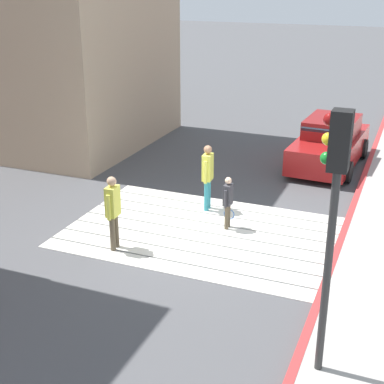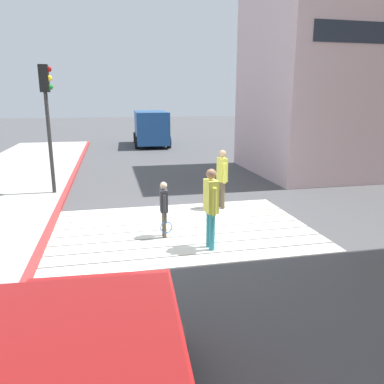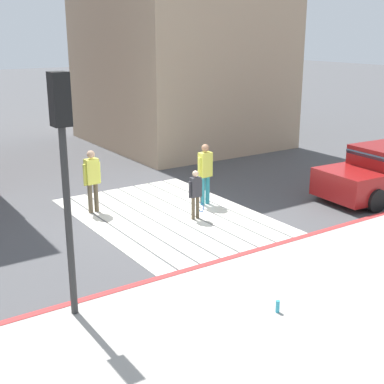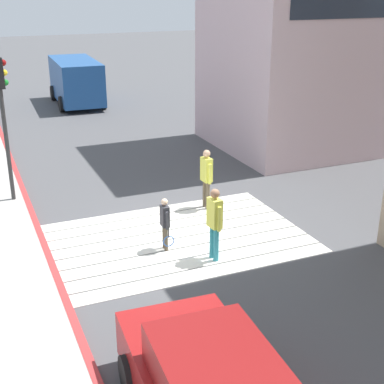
{
  "view_description": "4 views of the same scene",
  "coord_description": "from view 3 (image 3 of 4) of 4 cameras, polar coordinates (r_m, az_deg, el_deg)",
  "views": [
    {
      "loc": [
        -4.5,
        11.68,
        5.92
      ],
      "look_at": [
        -0.02,
        0.65,
        1.29
      ],
      "focal_mm": 52.9,
      "sensor_mm": 36.0,
      "label": 1
    },
    {
      "loc": [
        -1.66,
        -8.77,
        3.2
      ],
      "look_at": [
        0.33,
        0.35,
        0.86
      ],
      "focal_mm": 34.92,
      "sensor_mm": 36.0,
      "label": 2
    },
    {
      "loc": [
        -11.63,
        7.12,
        4.84
      ],
      "look_at": [
        -0.43,
        -0.39,
        0.75
      ],
      "focal_mm": 49.97,
      "sensor_mm": 36.0,
      "label": 3
    },
    {
      "loc": [
        -4.65,
        -11.82,
        6.15
      ],
      "look_at": [
        0.37,
        -0.05,
        1.24
      ],
      "focal_mm": 51.22,
      "sensor_mm": 36.0,
      "label": 4
    }
  ],
  "objects": [
    {
      "name": "sidewalk_west",
      "position": [
        10.49,
        14.34,
        -10.82
      ],
      "size": [
        4.8,
        40.0,
        0.12
      ],
      "primitive_type": "cube",
      "color": "#ADA8A0",
      "rests_on": "ground"
    },
    {
      "name": "pedestrian_adult_lead",
      "position": [
        15.19,
        1.42,
        2.38
      ],
      "size": [
        0.26,
        0.52,
        1.78
      ],
      "color": "teal",
      "rests_on": "ground"
    },
    {
      "name": "pedestrian_adult_trailing",
      "position": [
        14.77,
        -10.62,
        1.6
      ],
      "size": [
        0.25,
        0.51,
        1.76
      ],
      "color": "brown",
      "rests_on": "ground"
    },
    {
      "name": "traffic_light_corner",
      "position": [
        8.76,
        -13.63,
        4.51
      ],
      "size": [
        0.39,
        0.28,
        4.24
      ],
      "color": "#2D2D2D",
      "rests_on": "ground"
    },
    {
      "name": "pedestrian_child_with_racket",
      "position": [
        14.06,
        0.39,
        0.01
      ],
      "size": [
        0.28,
        0.41,
        1.34
      ],
      "color": "brown",
      "rests_on": "ground"
    },
    {
      "name": "water_bottle",
      "position": [
        9.63,
        9.13,
        -11.97
      ],
      "size": [
        0.07,
        0.07,
        0.22
      ],
      "primitive_type": "cylinder",
      "color": "#33A5BF",
      "rests_on": "sidewalk_west"
    },
    {
      "name": "ground_plane",
      "position": [
        14.47,
        -2.26,
        -2.67
      ],
      "size": [
        120.0,
        120.0,
        0.0
      ],
      "primitive_type": "plane",
      "color": "#4C4C4F"
    },
    {
      "name": "curb_painted",
      "position": [
        11.99,
        5.98,
        -6.69
      ],
      "size": [
        0.16,
        40.0,
        0.13
      ],
      "primitive_type": "cube",
      "color": "#BC3333",
      "rests_on": "ground"
    },
    {
      "name": "crosswalk_stripes",
      "position": [
        14.47,
        -2.26,
        -2.64
      ],
      "size": [
        6.4,
        4.35,
        0.01
      ],
      "color": "silver",
      "rests_on": "ground"
    },
    {
      "name": "building_far_south",
      "position": [
        23.89,
        -1.39,
        18.23
      ],
      "size": [
        8.0,
        7.04,
        10.8
      ],
      "color": "tan",
      "rests_on": "ground"
    }
  ]
}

